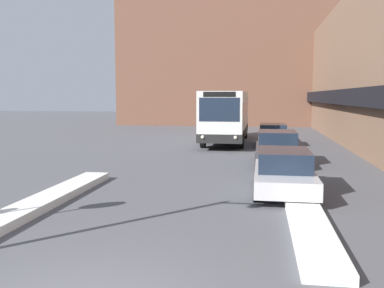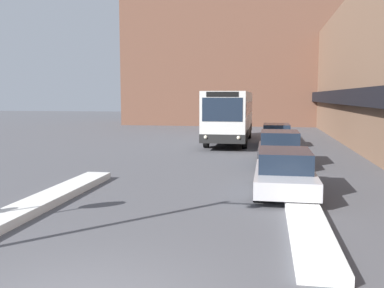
{
  "view_description": "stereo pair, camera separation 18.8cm",
  "coord_description": "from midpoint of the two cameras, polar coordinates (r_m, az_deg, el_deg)",
  "views": [
    {
      "loc": [
        2.44,
        -5.34,
        3.06
      ],
      "look_at": [
        0.44,
        7.08,
        1.67
      ],
      "focal_mm": 40.0,
      "sensor_mm": 36.0,
      "label": 1
    },
    {
      "loc": [
        2.62,
        -5.31,
        3.06
      ],
      "look_at": [
        0.44,
        7.08,
        1.67
      ],
      "focal_mm": 40.0,
      "sensor_mm": 36.0,
      "label": 2
    }
  ],
  "objects": [
    {
      "name": "snow_bank_left",
      "position": [
        12.66,
        -19.48,
        -7.52
      ],
      "size": [
        0.9,
        8.83,
        0.23
      ],
      "color": "silver",
      "rests_on": "ground_plane"
    },
    {
      "name": "parked_car_front",
      "position": [
        14.03,
        12.61,
        -3.59
      ],
      "size": [
        1.88,
        4.45,
        1.37
      ],
      "color": "#B7B7BC",
      "rests_on": "ground_plane"
    },
    {
      "name": "parked_car_middle",
      "position": [
        19.85,
        11.86,
        -0.5
      ],
      "size": [
        1.93,
        4.39,
        1.51
      ],
      "color": "#38383D",
      "rests_on": "ground_plane"
    },
    {
      "name": "parked_car_back",
      "position": [
        27.02,
        11.37,
        1.18
      ],
      "size": [
        1.85,
        4.49,
        1.38
      ],
      "color": "#B7B7BC",
      "rests_on": "ground_plane"
    },
    {
      "name": "building_backdrop_far",
      "position": [
        48.85,
        7.14,
        14.02
      ],
      "size": [
        26.0,
        8.0,
        19.31
      ],
      "color": "brown",
      "rests_on": "ground_plane"
    },
    {
      "name": "snow_bank_right",
      "position": [
        11.01,
        15.4,
        -9.53
      ],
      "size": [
        0.9,
        7.29,
        0.2
      ],
      "color": "silver",
      "rests_on": "ground_plane"
    },
    {
      "name": "city_bus",
      "position": [
        28.72,
        5.29,
        3.85
      ],
      "size": [
        2.58,
        10.39,
        3.38
      ],
      "color": "silver",
      "rests_on": "ground_plane"
    }
  ]
}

